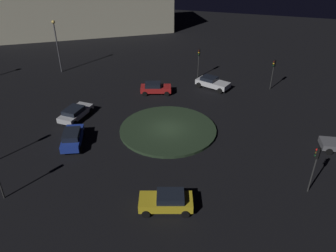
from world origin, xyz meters
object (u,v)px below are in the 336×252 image
(traffic_light_west, at_px, (199,58))
(car_silver, at_px, (75,113))
(streetlamp_southwest, at_px, (56,40))
(car_yellow, at_px, (167,201))
(car_red, at_px, (155,88))
(traffic_light_northeast, at_px, (316,161))
(car_blue, at_px, (72,137))
(store_building, at_px, (82,8))
(car_white, at_px, (212,83))
(traffic_light_northwest, at_px, (273,69))

(traffic_light_west, bearing_deg, car_silver, -34.33)
(streetlamp_southwest, bearing_deg, car_yellow, 45.15)
(car_red, relative_size, car_silver, 0.93)
(traffic_light_northeast, relative_size, traffic_light_west, 1.01)
(car_yellow, bearing_deg, traffic_light_west, -99.52)
(car_blue, xyz_separation_m, store_building, (-37.88, -18.90, 3.93))
(traffic_light_northeast, relative_size, streetlamp_southwest, 0.56)
(traffic_light_northeast, bearing_deg, car_yellow, 49.49)
(car_silver, relative_size, store_building, 0.13)
(car_red, height_order, traffic_light_northeast, traffic_light_northeast)
(car_red, distance_m, car_blue, 14.09)
(car_white, bearing_deg, car_red, -131.60)
(car_white, bearing_deg, car_yellow, -69.01)
(car_red, relative_size, car_white, 0.89)
(car_yellow, xyz_separation_m, car_silver, (-10.59, -13.61, -0.03))
(car_white, relative_size, store_building, 0.13)
(traffic_light_west, bearing_deg, streetlamp_southwest, -79.92)
(car_blue, xyz_separation_m, car_silver, (-4.73, -2.37, -0.07))
(car_blue, height_order, traffic_light_northeast, traffic_light_northeast)
(car_silver, relative_size, streetlamp_southwest, 0.60)
(traffic_light_west, relative_size, streetlamp_southwest, 0.55)
(traffic_light_northeast, height_order, traffic_light_west, traffic_light_northeast)
(car_silver, distance_m, store_building, 37.26)
(car_red, xyz_separation_m, streetlamp_southwest, (-3.30, -15.62, 4.00))
(car_red, bearing_deg, traffic_light_northwest, 4.41)
(car_silver, bearing_deg, traffic_light_northwest, -50.93)
(store_building, bearing_deg, car_blue, 85.61)
(car_white, height_order, traffic_light_northeast, traffic_light_northeast)
(car_white, height_order, store_building, store_building)
(car_red, bearing_deg, streetlamp_southwest, 151.83)
(car_yellow, bearing_deg, car_silver, -53.79)
(traffic_light_northeast, bearing_deg, car_blue, 21.56)
(car_blue, relative_size, streetlamp_southwest, 0.61)
(traffic_light_west, relative_size, store_building, 0.12)
(traffic_light_northeast, height_order, traffic_light_northwest, traffic_light_northeast)
(store_building, bearing_deg, traffic_light_northwest, 121.96)
(car_yellow, relative_size, streetlamp_southwest, 0.58)
(car_red, height_order, traffic_light_northwest, traffic_light_northwest)
(car_blue, distance_m, car_yellow, 12.68)
(traffic_light_west, distance_m, streetlamp_southwest, 20.20)
(traffic_light_northeast, xyz_separation_m, traffic_light_northwest, (-19.72, -3.31, -0.11))
(store_building, bearing_deg, car_white, 114.18)
(traffic_light_west, height_order, traffic_light_northwest, traffic_light_west)
(car_silver, height_order, streetlamp_southwest, streetlamp_southwest)
(traffic_light_northwest, bearing_deg, traffic_light_west, -61.57)
(traffic_light_northeast, bearing_deg, store_building, -19.82)
(car_yellow, xyz_separation_m, traffic_light_northwest, (-24.67, 7.05, 2.11))
(car_blue, distance_m, traffic_light_west, 21.93)
(traffic_light_northeast, relative_size, traffic_light_northwest, 1.04)
(car_red, relative_size, traffic_light_west, 1.02)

